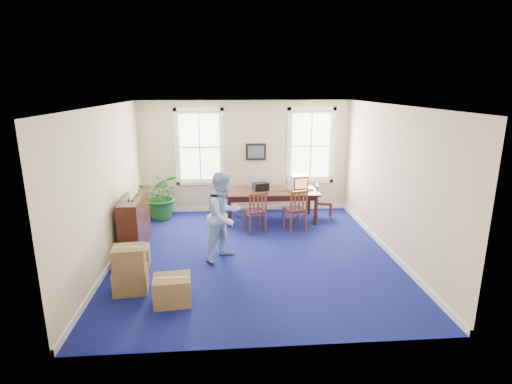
{
  "coord_description": "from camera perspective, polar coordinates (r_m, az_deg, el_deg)",
  "views": [
    {
      "loc": [
        -0.58,
        -8.11,
        3.57
      ],
      "look_at": [
        0.1,
        0.6,
        1.25
      ],
      "focal_mm": 28.0,
      "sensor_mm": 36.0,
      "label": 1
    }
  ],
  "objects": [
    {
      "name": "wall_front",
      "position": [
        5.28,
        2.17,
        -7.07
      ],
      "size": [
        6.5,
        0.0,
        6.5
      ],
      "primitive_type": "plane",
      "rotation": [
        -1.57,
        0.0,
        0.0
      ],
      "color": "beige",
      "rests_on": "ground"
    },
    {
      "name": "chair_near_right",
      "position": [
        10.15,
        5.56,
        -2.54
      ],
      "size": [
        0.61,
        0.61,
        1.09
      ],
      "primitive_type": null,
      "rotation": [
        0.0,
        0.0,
        3.43
      ],
      "color": "brown",
      "rests_on": "ground"
    },
    {
      "name": "crt_tv",
      "position": [
        10.91,
        5.99,
        1.41
      ],
      "size": [
        0.55,
        0.58,
        0.4
      ],
      "primitive_type": null,
      "rotation": [
        0.0,
        0.0,
        0.26
      ],
      "color": "#B7B7BC",
      "rests_on": "conference_table"
    },
    {
      "name": "wall_picture",
      "position": [
        11.49,
        -0.01,
        5.76
      ],
      "size": [
        0.58,
        0.06,
        0.48
      ],
      "primitive_type": null,
      "color": "black",
      "rests_on": "ground"
    },
    {
      "name": "floor",
      "position": [
        8.89,
        -0.35,
        -8.83
      ],
      "size": [
        6.5,
        6.5,
        0.0
      ],
      "primitive_type": "plane",
      "color": "navy",
      "rests_on": "ground"
    },
    {
      "name": "potted_plant",
      "position": [
        11.3,
        -13.21,
        -0.51
      ],
      "size": [
        1.27,
        1.13,
        1.3
      ],
      "primitive_type": "imported",
      "rotation": [
        0.0,
        0.0,
        -0.11
      ],
      "color": "#1E591F",
      "rests_on": "ground"
    },
    {
      "name": "baseboard_left",
      "position": [
        9.16,
        -19.44,
        -8.57
      ],
      "size": [
        0.04,
        6.5,
        0.12
      ],
      "primitive_type": "cube",
      "color": "white",
      "rests_on": "ground"
    },
    {
      "name": "baseboard_back",
      "position": [
        11.88,
        -1.46,
        -2.32
      ],
      "size": [
        6.0,
        0.04,
        0.12
      ],
      "primitive_type": "cube",
      "color": "white",
      "rests_on": "ground"
    },
    {
      "name": "baseboard_right",
      "position": [
        9.53,
        17.93,
        -7.52
      ],
      "size": [
        0.04,
        6.5,
        0.12
      ],
      "primitive_type": "cube",
      "color": "white",
      "rests_on": "ground"
    },
    {
      "name": "credenza",
      "position": [
        9.56,
        -16.96,
        -3.91
      ],
      "size": [
        0.46,
        1.53,
        1.2
      ],
      "primitive_type": "cube",
      "rotation": [
        0.0,
        0.0,
        0.01
      ],
      "color": "#3D1910",
      "rests_on": "ground"
    },
    {
      "name": "brochure_rack",
      "position": [
        9.35,
        -17.18,
        0.46
      ],
      "size": [
        0.28,
        0.7,
        0.31
      ],
      "primitive_type": null,
      "rotation": [
        0.0,
        0.0,
        -0.23
      ],
      "color": "#99999E",
      "rests_on": "credenza"
    },
    {
      "name": "chair_end_left",
      "position": [
        10.84,
        -5.56,
        -1.99
      ],
      "size": [
        0.44,
        0.44,
        0.88
      ],
      "primitive_type": null,
      "rotation": [
        0.0,
        0.0,
        -1.7
      ],
      "color": "brown",
      "rests_on": "ground"
    },
    {
      "name": "ceiling",
      "position": [
        8.14,
        -0.38,
        12.26
      ],
      "size": [
        6.5,
        6.5,
        0.0
      ],
      "primitive_type": "plane",
      "rotation": [
        3.14,
        0.0,
        0.0
      ],
      "color": "white",
      "rests_on": "ground"
    },
    {
      "name": "window_right",
      "position": [
        11.73,
        7.85,
        6.55
      ],
      "size": [
        1.4,
        0.12,
        2.2
      ],
      "primitive_type": null,
      "color": "white",
      "rests_on": "ground"
    },
    {
      "name": "game_console",
      "position": [
        10.96,
        7.76,
        0.48
      ],
      "size": [
        0.17,
        0.21,
        0.05
      ],
      "primitive_type": "cube",
      "rotation": [
        0.0,
        0.0,
        -0.03
      ],
      "color": "white",
      "rests_on": "conference_table"
    },
    {
      "name": "equipment_bag",
      "position": [
        10.8,
        0.67,
        0.81
      ],
      "size": [
        0.46,
        0.37,
        0.2
      ],
      "primitive_type": "cube",
      "rotation": [
        0.0,
        0.0,
        0.29
      ],
      "color": "black",
      "rests_on": "conference_table"
    },
    {
      "name": "wall_left",
      "position": [
        8.7,
        -20.49,
        0.81
      ],
      "size": [
        0.0,
        6.5,
        6.5
      ],
      "primitive_type": "plane",
      "rotation": [
        1.57,
        0.0,
        1.57
      ],
      "color": "beige",
      "rests_on": "ground"
    },
    {
      "name": "chair_near_left",
      "position": [
        10.03,
        -0.17,
        -2.78
      ],
      "size": [
        0.59,
        0.59,
        1.06
      ],
      "primitive_type": null,
      "rotation": [
        0.0,
        0.0,
        3.43
      ],
      "color": "brown",
      "rests_on": "ground"
    },
    {
      "name": "window_left",
      "position": [
        11.49,
        -8.05,
        6.37
      ],
      "size": [
        1.4,
        0.12,
        2.2
      ],
      "primitive_type": null,
      "color": "white",
      "rests_on": "ground"
    },
    {
      "name": "conference_table",
      "position": [
        10.91,
        2.16,
        -1.9
      ],
      "size": [
        2.49,
        1.14,
        0.85
      ],
      "primitive_type": null,
      "rotation": [
        0.0,
        0.0,
        -0.01
      ],
      "color": "#3D1910",
      "rests_on": "ground"
    },
    {
      "name": "wall_right",
      "position": [
        9.08,
        18.87,
        1.53
      ],
      "size": [
        0.0,
        6.5,
        6.5
      ],
      "primitive_type": "plane",
      "rotation": [
        1.57,
        0.0,
        -1.57
      ],
      "color": "beige",
      "rests_on": "ground"
    },
    {
      "name": "cardboard_boxes",
      "position": [
        7.58,
        -15.71,
        -10.03
      ],
      "size": [
        1.74,
        1.74,
        0.9
      ],
      "primitive_type": null,
      "rotation": [
        0.0,
        0.0,
        0.11
      ],
      "color": "olive",
      "rests_on": "ground"
    },
    {
      "name": "man",
      "position": [
        8.38,
        -4.58,
        -3.44
      ],
      "size": [
        1.15,
        1.17,
        1.89
      ],
      "primitive_type": "imported",
      "rotation": [
        0.0,
        0.0,
        0.84
      ],
      "color": "#9BC1EF",
      "rests_on": "ground"
    },
    {
      "name": "chair_end_right",
      "position": [
        11.15,
        9.67,
        -1.39
      ],
      "size": [
        0.51,
        0.51,
        0.97
      ],
      "primitive_type": null,
      "rotation": [
        0.0,
        0.0,
        1.39
      ],
      "color": "brown",
      "rests_on": "ground"
    },
    {
      "name": "wall_back",
      "position": [
        11.55,
        -1.52,
        5.04
      ],
      "size": [
        6.5,
        0.0,
        6.5
      ],
      "primitive_type": "plane",
      "rotation": [
        1.57,
        0.0,
        0.0
      ],
      "color": "beige",
      "rests_on": "ground"
    }
  ]
}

